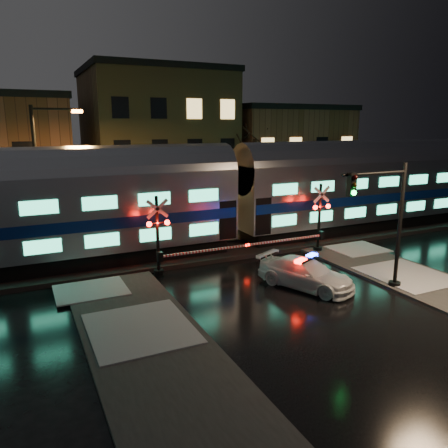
% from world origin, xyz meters
% --- Properties ---
extents(ground, '(120.00, 120.00, 0.00)m').
position_xyz_m(ground, '(0.00, 0.00, 0.00)').
color(ground, black).
rests_on(ground, ground).
extents(ballast, '(90.00, 4.20, 0.24)m').
position_xyz_m(ballast, '(0.00, 5.00, 0.12)').
color(ballast, black).
rests_on(ballast, ground).
extents(sidewalk_left, '(4.00, 20.00, 0.12)m').
position_xyz_m(sidewalk_left, '(-6.50, -6.00, 0.06)').
color(sidewalk_left, '#2D2D2D').
rests_on(sidewalk_left, ground).
extents(building_mid, '(12.00, 11.00, 11.50)m').
position_xyz_m(building_mid, '(2.00, 22.50, 5.75)').
color(building_mid, brown).
rests_on(building_mid, ground).
extents(building_right, '(12.00, 10.00, 8.50)m').
position_xyz_m(building_right, '(15.00, 22.00, 4.25)').
color(building_right, brown).
rests_on(building_right, ground).
extents(train, '(51.00, 3.12, 5.92)m').
position_xyz_m(train, '(1.19, 5.00, 3.38)').
color(train, black).
rests_on(train, ballast).
extents(police_car, '(3.51, 4.80, 1.45)m').
position_xyz_m(police_car, '(1.33, -1.95, 0.65)').
color(police_car, white).
rests_on(police_car, ground).
extents(crossing_signal_right, '(5.57, 0.65, 3.94)m').
position_xyz_m(crossing_signal_right, '(4.96, 2.30, 1.63)').
color(crossing_signal_right, black).
rests_on(crossing_signal_right, ground).
extents(crossing_signal_left, '(5.52, 0.64, 3.91)m').
position_xyz_m(crossing_signal_left, '(-3.80, 2.30, 1.61)').
color(crossing_signal_left, black).
rests_on(crossing_signal_left, ground).
extents(traffic_light, '(3.62, 0.67, 5.60)m').
position_xyz_m(traffic_light, '(4.05, -3.74, 2.98)').
color(traffic_light, black).
rests_on(traffic_light, ground).
extents(streetlight, '(2.74, 0.29, 8.18)m').
position_xyz_m(streetlight, '(-8.64, 9.00, 4.72)').
color(streetlight, black).
rests_on(streetlight, ground).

